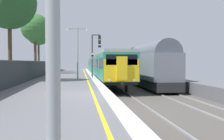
% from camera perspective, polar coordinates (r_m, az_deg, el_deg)
% --- Properties ---
extents(ground, '(17.40, 110.00, 1.21)m').
position_cam_1_polar(ground, '(14.79, 7.86, -7.13)').
color(ground, slate).
extents(commuter_train_at_platform, '(2.83, 41.94, 3.81)m').
position_cam_1_polar(commuter_train_at_platform, '(41.52, -2.22, 1.11)').
color(commuter_train_at_platform, '#2D846B').
rests_on(commuter_train_at_platform, ground).
extents(freight_train_adjacent_track, '(2.60, 39.76, 4.51)m').
position_cam_1_polar(freight_train_adjacent_track, '(41.60, 3.33, 1.37)').
color(freight_train_adjacent_track, '#232326').
rests_on(freight_train_adjacent_track, ground).
extents(signal_gantry, '(1.10, 0.24, 4.80)m').
position_cam_1_polar(signal_gantry, '(31.95, -3.58, 4.07)').
color(signal_gantry, '#47474C').
rests_on(signal_gantry, ground).
extents(speed_limit_sign, '(0.59, 0.08, 2.61)m').
position_cam_1_polar(speed_limit_sign, '(28.95, -4.03, 1.67)').
color(speed_limit_sign, '#59595B').
rests_on(speed_limit_sign, ground).
extents(platform_lamp_mid, '(2.00, 0.20, 4.90)m').
position_cam_1_polar(platform_lamp_mid, '(26.76, -7.05, 4.40)').
color(platform_lamp_mid, '#93999E').
rests_on(platform_lamp_mid, ground).
extents(background_tree_left, '(4.59, 4.59, 9.03)m').
position_cam_1_polar(background_tree_left, '(25.79, -20.47, 12.52)').
color(background_tree_left, '#473323').
rests_on(background_tree_left, ground).
extents(background_tree_centre, '(4.05, 4.05, 8.61)m').
position_cam_1_polar(background_tree_centre, '(41.92, -15.45, 8.18)').
color(background_tree_centre, '#473323').
rests_on(background_tree_centre, ground).
extents(background_tree_right, '(4.27, 4.27, 8.87)m').
position_cam_1_polar(background_tree_right, '(50.59, -14.89, 7.23)').
color(background_tree_right, '#473323').
rests_on(background_tree_right, ground).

